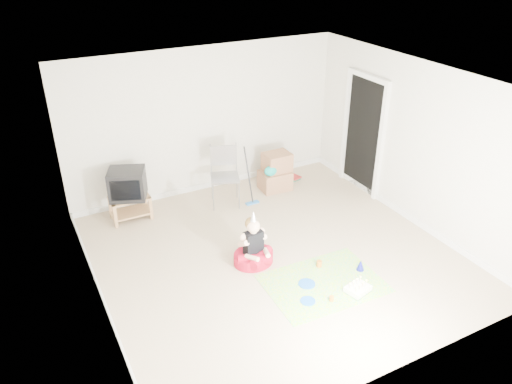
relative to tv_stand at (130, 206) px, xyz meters
name	(u,v)px	position (x,y,z in m)	size (l,w,h in m)	color
ground	(274,255)	(1.59, -2.03, -0.24)	(5.00, 5.00, 0.00)	tan
doorway_recess	(363,136)	(4.07, -0.83, 0.78)	(0.02, 0.90, 2.05)	black
tv_stand	(130,206)	(0.00, 0.00, 0.00)	(0.64, 0.40, 0.40)	#A07348
crt_tv	(127,184)	(0.00, 0.00, 0.40)	(0.57, 0.47, 0.49)	black
folding_chair	(225,177)	(1.60, -0.28, 0.27)	(0.61, 0.59, 1.06)	gray
cardboard_boxes	(276,172)	(2.66, -0.17, 0.09)	(0.57, 0.45, 0.70)	#986849
floor_mop	(252,190)	(2.02, -0.48, 0.02)	(0.24, 0.33, 0.97)	blue
book_pile	(293,177)	(3.17, 0.03, -0.21)	(0.25, 0.29, 0.06)	#216547
seated_woman	(253,252)	(1.23, -2.04, -0.06)	(0.63, 0.63, 0.85)	#B01027
party_mat	(323,283)	(1.85, -2.92, -0.24)	(1.57, 1.14, 0.01)	#FF35A0
birthday_cake	(358,289)	(2.16, -3.28, -0.20)	(0.36, 0.32, 0.15)	white
blue_plate_near	(307,284)	(1.64, -2.84, -0.23)	(0.23, 0.23, 0.01)	blue
blue_plate_far	(308,301)	(1.46, -3.14, -0.23)	(0.20, 0.20, 0.01)	blue
orange_cup_near	(319,264)	(2.02, -2.57, -0.19)	(0.08, 0.08, 0.09)	orange
orange_cup_far	(331,298)	(1.74, -3.27, -0.20)	(0.06, 0.06, 0.07)	orange
blue_party_hat	(361,265)	(2.49, -2.91, -0.15)	(0.11, 0.11, 0.16)	#1A1EB6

